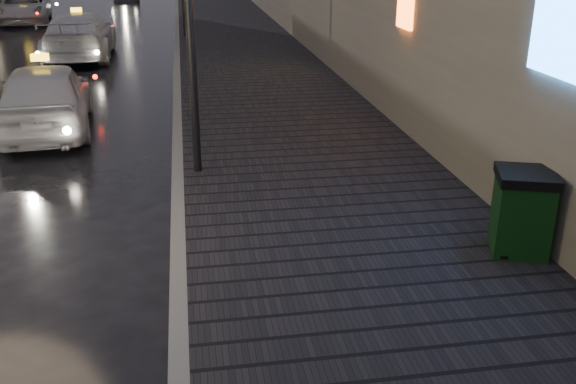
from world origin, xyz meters
The scene contains 6 objects.
sidewalk centered at (3.90, 21.00, 0.07)m, with size 4.60×58.00×0.15m, color black.
curb centered at (1.50, 21.00, 0.07)m, with size 0.20×58.00×0.15m, color slate.
trash_bin centered at (5.80, 2.28, 0.70)m, with size 0.89×0.89×1.08m.
taxi_near centered at (-1.22, 9.46, 0.75)m, with size 1.78×4.43×1.51m, color silver.
taxi_mid centered at (-1.74, 18.50, 0.77)m, with size 2.16×5.32×1.54m, color silver.
taxi_far centered at (-5.74, 28.96, 0.70)m, with size 2.31×5.02×1.39m, color #BBBBC2.
Camera 1 is at (1.72, -4.53, 3.91)m, focal length 40.00 mm.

